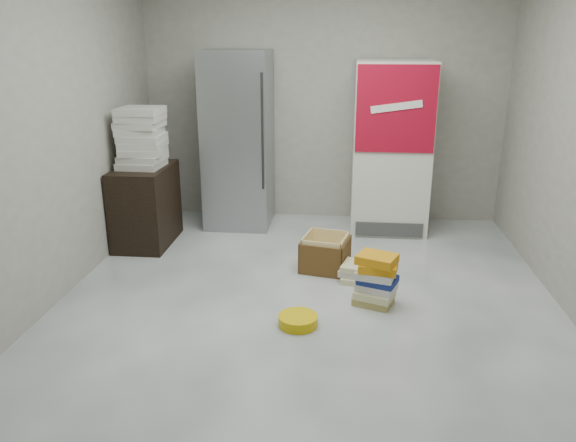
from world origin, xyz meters
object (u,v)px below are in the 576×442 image
(phonebook_stack_main, at_px, (376,280))
(coke_cooler, at_px, (391,148))
(steel_fridge, at_px, (238,140))
(cardboard_box, at_px, (325,255))
(wood_shelf, at_px, (146,206))

(phonebook_stack_main, bearing_deg, coke_cooler, 98.56)
(steel_fridge, height_order, cardboard_box, steel_fridge)
(steel_fridge, distance_m, phonebook_stack_main, 2.50)
(phonebook_stack_main, height_order, cardboard_box, phonebook_stack_main)
(steel_fridge, xyz_separation_m, coke_cooler, (1.65, -0.01, -0.05))
(coke_cooler, bearing_deg, cardboard_box, -117.47)
(coke_cooler, height_order, cardboard_box, coke_cooler)
(coke_cooler, bearing_deg, wood_shelf, -163.72)
(wood_shelf, relative_size, phonebook_stack_main, 1.87)
(steel_fridge, bearing_deg, phonebook_stack_main, -52.94)
(wood_shelf, xyz_separation_m, phonebook_stack_main, (2.27, -1.18, -0.19))
(steel_fridge, relative_size, wood_shelf, 2.37)
(steel_fridge, distance_m, wood_shelf, 1.23)
(wood_shelf, bearing_deg, cardboard_box, -15.14)
(wood_shelf, relative_size, cardboard_box, 1.68)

